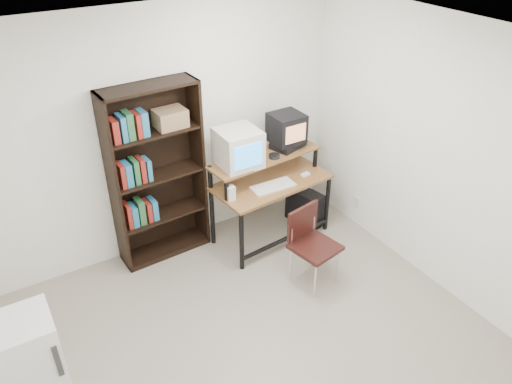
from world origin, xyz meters
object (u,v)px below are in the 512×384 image
pc_tower (305,207)px  bookshelf (156,173)px  computer_desk (270,183)px  crt_monitor (238,148)px  crt_tv (287,128)px  mini_fridge (30,358)px  school_chair (310,239)px

pc_tower → bookshelf: bookshelf is taller
computer_desk → pc_tower: bearing=-4.5°
computer_desk → pc_tower: computer_desk is taller
pc_tower → bookshelf: bearing=154.4°
computer_desk → bookshelf: 1.24m
crt_monitor → pc_tower: size_ratio=0.96×
crt_monitor → bookshelf: size_ratio=0.23×
crt_tv → mini_fridge: bearing=-163.0°
crt_tv → bookshelf: bearing=170.4°
crt_monitor → school_chair: 1.18m
pc_tower → computer_desk: bearing=168.1°
crt_tv → crt_monitor: bearing=-174.7°
crt_monitor → school_chair: (0.27, -0.94, -0.66)m
crt_tv → pc_tower: crt_tv is taller
crt_tv → school_chair: size_ratio=0.42×
computer_desk → crt_monitor: bearing=159.2°
crt_tv → bookshelf: 1.49m
crt_tv → mini_fridge: size_ratio=0.46×
bookshelf → mini_fridge: bearing=-145.1°
computer_desk → crt_monitor: (-0.34, 0.09, 0.47)m
computer_desk → school_chair: computer_desk is taller
crt_tv → pc_tower: 1.03m
pc_tower → mini_fridge: (-3.21, -0.83, 0.17)m
crt_tv → pc_tower: (0.19, -0.16, -1.00)m
crt_monitor → bookshelf: bookshelf is taller
pc_tower → bookshelf: size_ratio=0.24×
bookshelf → mini_fridge: 2.06m
pc_tower → bookshelf: 1.85m
crt_monitor → crt_tv: (0.65, 0.07, 0.04)m
crt_monitor → pc_tower: 1.28m
computer_desk → crt_tv: bearing=22.6°
school_chair → bookshelf: bookshelf is taller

